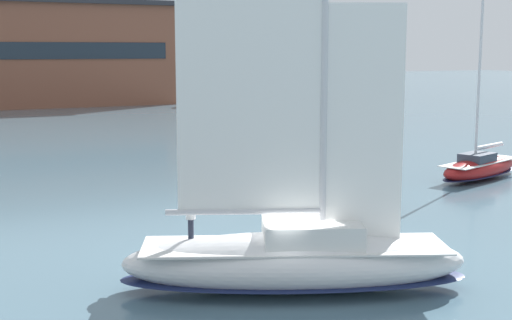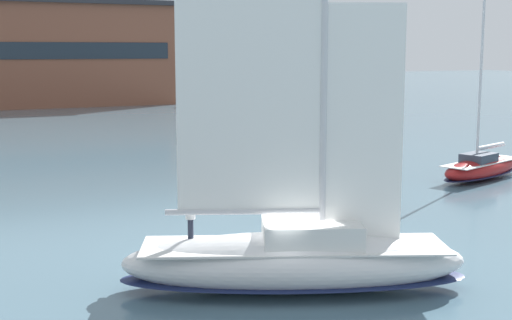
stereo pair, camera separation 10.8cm
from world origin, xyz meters
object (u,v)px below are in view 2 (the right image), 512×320
at_px(sailboat_main, 295,255).
at_px(sailboat_moored_mid_channel, 481,167).
at_px(tree_shore_center, 250,49).
at_px(tree_shore_left, 171,44).
at_px(motor_tender, 378,201).

relative_size(sailboat_main, sailboat_moored_mid_channel, 1.46).
height_order(tree_shore_center, sailboat_main, sailboat_main).
height_order(tree_shore_left, tree_shore_center, tree_shore_left).
bearing_deg(motor_tender, sailboat_main, -137.54).
bearing_deg(sailboat_moored_mid_channel, tree_shore_center, 76.68).
xyz_separation_m(tree_shore_left, motor_tender, (-15.89, -78.27, -8.69)).
height_order(tree_shore_left, motor_tender, tree_shore_left).
bearing_deg(motor_tender, sailboat_moored_mid_channel, 21.85).
distance_m(tree_shore_center, sailboat_moored_mid_channel, 71.55).
xyz_separation_m(tree_shore_center, sailboat_moored_mid_channel, (-16.39, -69.24, -7.51)).
bearing_deg(tree_shore_left, tree_shore_center, -20.96).
bearing_deg(tree_shore_center, sailboat_moored_mid_channel, -103.32).
distance_m(tree_shore_left, tree_shore_center, 12.63).
xyz_separation_m(sailboat_moored_mid_channel, motor_tender, (-11.26, -4.52, -0.32)).
height_order(sailboat_moored_mid_channel, motor_tender, sailboat_moored_mid_channel).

